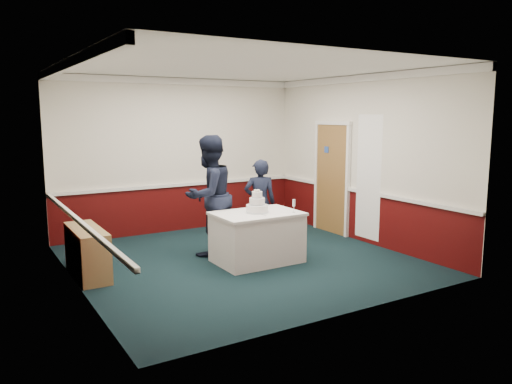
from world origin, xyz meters
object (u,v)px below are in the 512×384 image
wedding_cake (257,206)px  person_man (209,195)px  champagne_flute (294,204)px  cake_table (257,237)px  person_woman (260,203)px  cake_knife (262,215)px  sideboard (87,252)px

wedding_cake → person_man: person_man is taller
champagne_flute → cake_table: bearing=150.8°
champagne_flute → person_man: person_man is taller
cake_table → person_woman: bearing=56.0°
cake_knife → person_man: (-0.42, 0.98, 0.19)m
champagne_flute → person_woman: person_woman is taller
wedding_cake → champagne_flute: 0.57m
cake_table → wedding_cake: (-0.00, 0.00, 0.50)m
sideboard → cake_knife: bearing=-19.4°
cake_table → cake_knife: (-0.03, -0.20, 0.39)m
champagne_flute → person_woman: size_ratio=0.13×
champagne_flute → wedding_cake: bearing=150.8°
sideboard → cake_table: cake_table is taller
wedding_cake → person_man: size_ratio=0.18×
sideboard → champagne_flute: size_ratio=5.85×
wedding_cake → cake_table: bearing=-90.0°
cake_knife → person_woman: (0.60, 1.04, -0.03)m
wedding_cake → person_man: bearing=119.7°
sideboard → wedding_cake: wedding_cake is taller
cake_knife → sideboard: bearing=160.1°
sideboard → cake_table: 2.53m
person_man → person_woman: bearing=162.8°
champagne_flute → person_man: size_ratio=0.10×
sideboard → person_man: bearing=3.7°
cake_table → champagne_flute: champagne_flute is taller
wedding_cake → person_woman: size_ratio=0.24×
wedding_cake → cake_knife: 0.23m
cake_knife → champagne_flute: size_ratio=1.07×
cake_table → champagne_flute: bearing=-29.2°
cake_table → person_woman: (0.57, 0.84, 0.36)m
wedding_cake → champagne_flute: wedding_cake is taller
sideboard → person_man: (2.00, 0.13, 0.64)m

